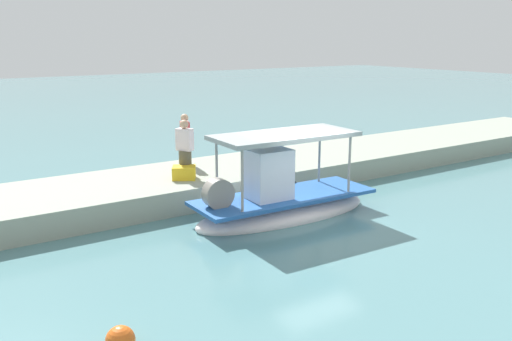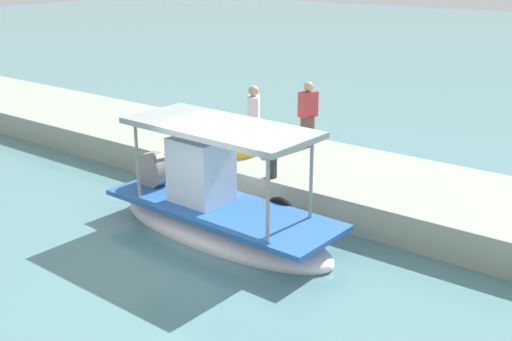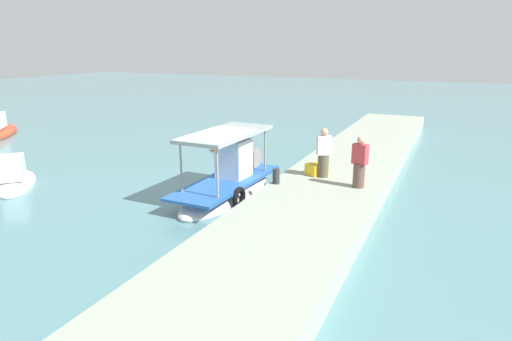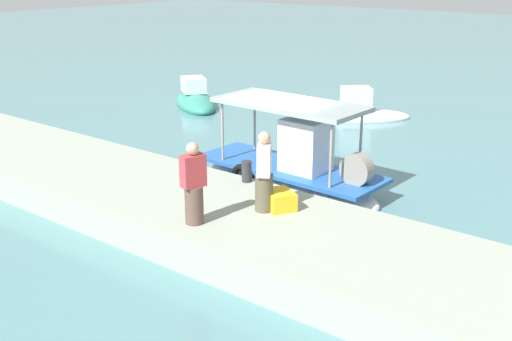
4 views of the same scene
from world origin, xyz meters
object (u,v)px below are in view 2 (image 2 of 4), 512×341
object	(u,v)px
fisherman_near_bollard	(254,123)
fisherman_by_crate	(308,117)
mooring_bollard	(272,166)
cargo_crate	(241,147)
main_fishing_boat	(218,213)

from	to	relation	value
fisherman_near_bollard	fisherman_by_crate	bearing A→B (deg)	-116.52
mooring_bollard	fisherman_by_crate	bearing A→B (deg)	-74.04
mooring_bollard	cargo_crate	bearing A→B (deg)	-29.13
main_fishing_boat	cargo_crate	size ratio (longest dim) A/B	8.07
main_fishing_boat	fisherman_near_bollard	xyz separation A→B (m)	(1.41, -3.04, 1.06)
main_fishing_boat	fisherman_near_bollard	bearing A→B (deg)	-65.17
mooring_bollard	cargo_crate	distance (m)	1.88
main_fishing_boat	fisherman_by_crate	distance (m)	4.62
fisherman_near_bollard	cargo_crate	bearing A→B (deg)	56.22
fisherman_near_bollard	mooring_bollard	xyz separation A→B (m)	(-1.45, 1.20, -0.53)
cargo_crate	fisherman_near_bollard	bearing A→B (deg)	-123.78
fisherman_near_bollard	mooring_bollard	bearing A→B (deg)	140.18
fisherman_by_crate	fisherman_near_bollard	bearing A→B (deg)	63.48
fisherman_by_crate	cargo_crate	bearing A→B (deg)	62.16
mooring_bollard	cargo_crate	world-z (taller)	mooring_bollard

